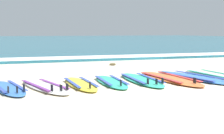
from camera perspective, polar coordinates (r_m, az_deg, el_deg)
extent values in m
plane|color=beige|center=(6.97, 7.32, -2.92)|extent=(80.00, 80.00, 0.00)
cube|color=#23667A|center=(41.69, -15.41, 4.50)|extent=(80.00, 60.00, 0.10)
cube|color=white|center=(12.68, -5.31, 1.43)|extent=(80.00, 1.36, 0.11)
ellipsoid|color=#3875CC|center=(6.53, -17.46, -3.46)|extent=(0.80, 1.97, 0.07)
cube|color=#334CB2|center=(6.56, -15.99, -3.00)|extent=(0.29, 1.33, 0.01)
cube|color=black|center=(5.80, -15.94, -3.70)|extent=(0.03, 0.09, 0.11)
cube|color=black|center=(5.83, -17.34, -3.69)|extent=(0.03, 0.09, 0.11)
cube|color=black|center=(5.89, -14.83, -3.52)|extent=(0.03, 0.09, 0.11)
ellipsoid|color=silver|center=(6.54, -11.51, -3.28)|extent=(0.95, 2.13, 0.07)
cube|color=purple|center=(6.48, -13.06, -3.04)|extent=(0.38, 1.43, 0.01)
cube|color=purple|center=(6.60, -10.01, -2.80)|extent=(0.38, 1.43, 0.01)
cube|color=black|center=(5.79, -8.72, -3.54)|extent=(0.03, 0.09, 0.11)
cube|color=black|center=(5.79, -10.25, -3.56)|extent=(0.03, 0.09, 0.11)
cube|color=black|center=(5.90, -7.69, -3.34)|extent=(0.03, 0.09, 0.11)
ellipsoid|color=yellow|center=(6.75, -5.47, -2.90)|extent=(0.50, 1.92, 0.07)
cube|color=#334CB2|center=(6.70, -6.90, -2.62)|extent=(0.08, 1.34, 0.01)
cube|color=#334CB2|center=(6.78, -4.05, -2.48)|extent=(0.08, 1.34, 0.01)
cube|color=black|center=(6.02, -3.78, -3.11)|extent=(0.01, 0.09, 0.11)
ellipsoid|color=#2DB793|center=(7.01, -0.20, -2.53)|extent=(0.65, 1.97, 0.07)
cube|color=#334CB2|center=(6.96, -1.59, -2.25)|extent=(0.18, 1.35, 0.01)
cube|color=#334CB2|center=(7.05, 1.17, -2.14)|extent=(0.18, 1.35, 0.01)
cube|color=black|center=(6.28, 1.52, -2.72)|extent=(0.02, 0.09, 0.11)
ellipsoid|color=#2DB793|center=(7.33, 4.98, -2.17)|extent=(0.74, 2.28, 0.07)
cube|color=#334CB2|center=(7.26, 3.48, -1.92)|extent=(0.21, 1.57, 0.01)
cube|color=#334CB2|center=(7.39, 6.45, -1.79)|extent=(0.21, 1.57, 0.01)
cube|color=black|center=(6.51, 7.62, -2.46)|extent=(0.02, 0.09, 0.11)
cube|color=black|center=(6.51, 6.16, -2.44)|extent=(0.02, 0.09, 0.11)
cube|color=black|center=(6.62, 8.65, -2.32)|extent=(0.02, 0.09, 0.11)
ellipsoid|color=orange|center=(7.61, 9.74, -1.93)|extent=(0.66, 2.56, 0.07)
cube|color=#D13838|center=(7.50, 8.23, -1.71)|extent=(0.10, 1.79, 0.01)
cube|color=#D13838|center=(7.72, 11.23, -1.53)|extent=(0.10, 1.79, 0.01)
cube|color=black|center=(6.77, 13.95, -2.26)|extent=(0.01, 0.09, 0.11)
ellipsoid|color=#3875CC|center=(7.91, 13.67, -1.71)|extent=(1.00, 2.63, 0.07)
cube|color=#334CB2|center=(7.75, 12.41, -1.53)|extent=(0.35, 1.79, 0.01)
cube|color=#334CB2|center=(8.06, 14.90, -1.31)|extent=(0.35, 1.79, 0.01)
ellipsoid|color=silver|center=(8.37, 17.22, -1.39)|extent=(0.61, 2.37, 0.07)
cube|color=teal|center=(8.24, 16.05, -1.18)|extent=(0.09, 1.65, 0.01)
cube|color=teal|center=(8.49, 18.37, -1.04)|extent=(0.09, 1.65, 0.01)
ellipsoid|color=#4C4228|center=(10.69, 0.10, 0.48)|extent=(0.21, 0.17, 0.07)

